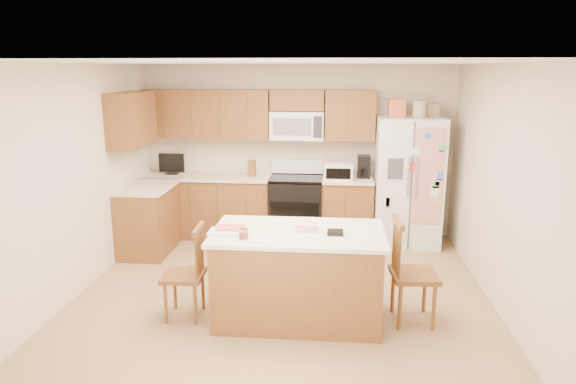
# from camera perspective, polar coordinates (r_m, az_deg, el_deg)

# --- Properties ---
(ground) EXTENTS (4.50, 4.50, 0.00)m
(ground) POSITION_cam_1_polar(r_m,az_deg,el_deg) (5.84, -0.61, -11.13)
(ground) COLOR #97734C
(ground) RESTS_ON ground
(room_shell) EXTENTS (4.60, 4.60, 2.52)m
(room_shell) POSITION_cam_1_polar(r_m,az_deg,el_deg) (5.40, -0.65, 2.88)
(room_shell) COLOR beige
(room_shell) RESTS_ON ground
(cabinetry) EXTENTS (3.36, 1.56, 2.15)m
(cabinetry) POSITION_cam_1_polar(r_m,az_deg,el_deg) (7.40, -6.76, 1.55)
(cabinetry) COLOR brown
(cabinetry) RESTS_ON ground
(stove) EXTENTS (0.76, 0.65, 1.13)m
(stove) POSITION_cam_1_polar(r_m,az_deg,el_deg) (7.50, 0.92, -1.65)
(stove) COLOR black
(stove) RESTS_ON ground
(refrigerator) EXTENTS (0.90, 0.79, 2.04)m
(refrigerator) POSITION_cam_1_polar(r_m,az_deg,el_deg) (7.38, 13.15, 1.31)
(refrigerator) COLOR white
(refrigerator) RESTS_ON ground
(island) EXTENTS (1.69, 0.98, 1.00)m
(island) POSITION_cam_1_polar(r_m,az_deg,el_deg) (5.13, 1.12, -9.15)
(island) COLOR brown
(island) RESTS_ON ground
(windsor_chair_left) EXTENTS (0.41, 0.42, 0.95)m
(windsor_chair_left) POSITION_cam_1_polar(r_m,az_deg,el_deg) (5.26, -11.25, -8.99)
(windsor_chair_left) COLOR brown
(windsor_chair_left) RESTS_ON ground
(windsor_chair_back) EXTENTS (0.44, 0.43, 0.87)m
(windsor_chair_back) POSITION_cam_1_polar(r_m,az_deg,el_deg) (5.67, 2.35, -7.47)
(windsor_chair_back) COLOR brown
(windsor_chair_back) RESTS_ON ground
(windsor_chair_right) EXTENTS (0.46, 0.48, 1.05)m
(windsor_chair_right) POSITION_cam_1_polar(r_m,az_deg,el_deg) (5.20, 13.54, -8.83)
(windsor_chair_right) COLOR brown
(windsor_chair_right) RESTS_ON ground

